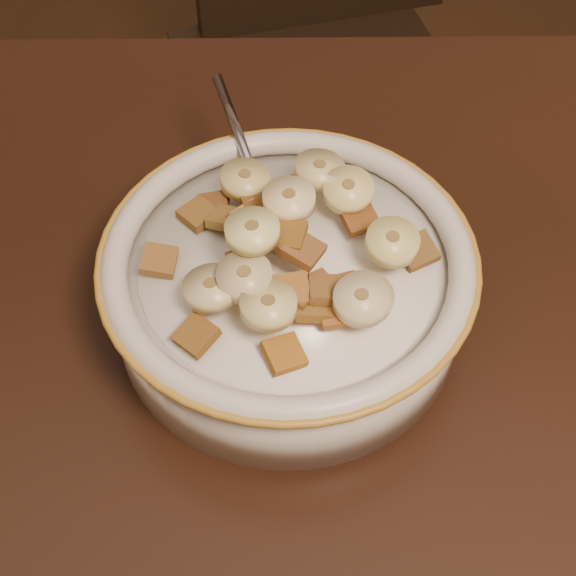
{
  "coord_description": "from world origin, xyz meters",
  "views": [
    {
      "loc": [
        -0.05,
        -0.16,
        1.17
      ],
      "look_at": [
        -0.06,
        0.14,
        0.78
      ],
      "focal_mm": 50.0,
      "sensor_mm": 36.0,
      "label": 1
    }
  ],
  "objects_px": {
    "table": "(393,550)",
    "spoon": "(271,220)",
    "chair": "(323,72)",
    "cereal_bowl": "(288,292)"
  },
  "relations": [
    {
      "from": "table",
      "to": "spoon",
      "type": "distance_m",
      "value": 0.21
    },
    {
      "from": "chair",
      "to": "spoon",
      "type": "distance_m",
      "value": 0.72
    },
    {
      "from": "table",
      "to": "spoon",
      "type": "bearing_deg",
      "value": 110.5
    },
    {
      "from": "cereal_bowl",
      "to": "table",
      "type": "bearing_deg",
      "value": -67.06
    },
    {
      "from": "spoon",
      "to": "table",
      "type": "bearing_deg",
      "value": 92.98
    },
    {
      "from": "cereal_bowl",
      "to": "spoon",
      "type": "relative_size",
      "value": 4.17
    },
    {
      "from": "table",
      "to": "chair",
      "type": "height_order",
      "value": "chair"
    },
    {
      "from": "table",
      "to": "cereal_bowl",
      "type": "bearing_deg",
      "value": 111.16
    },
    {
      "from": "chair",
      "to": "spoon",
      "type": "relative_size",
      "value": 17.42
    },
    {
      "from": "cereal_bowl",
      "to": "chair",
      "type": "bearing_deg",
      "value": 86.69
    }
  ]
}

